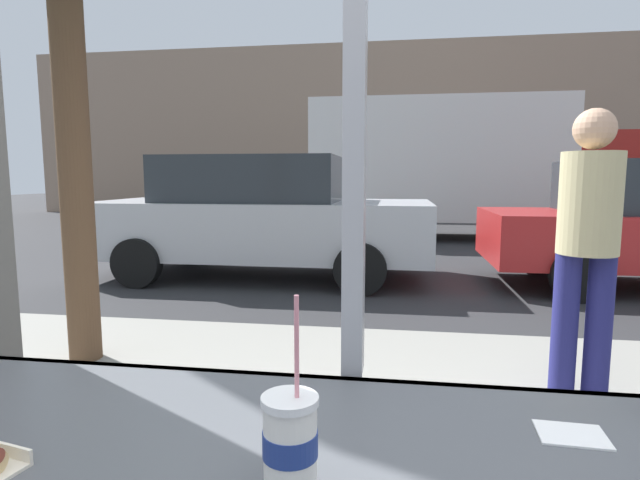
{
  "coord_description": "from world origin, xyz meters",
  "views": [
    {
      "loc": [
        0.1,
        -1.1,
        1.42
      ],
      "look_at": [
        -0.53,
        3.04,
        0.89
      ],
      "focal_mm": 28.25,
      "sensor_mm": 36.0,
      "label": 1
    }
  ],
  "objects": [
    {
      "name": "ground_plane",
      "position": [
        0.0,
        8.0,
        0.0
      ],
      "size": [
        60.0,
        60.0,
        0.0
      ],
      "primitive_type": "plane",
      "color": "#2D2D30"
    },
    {
      "name": "sidewalk_strip",
      "position": [
        0.0,
        1.6,
        0.08
      ],
      "size": [
        16.0,
        2.8,
        0.15
      ],
      "primitive_type": "cube",
      "color": "gray",
      "rests_on": "ground"
    },
    {
      "name": "window_wall",
      "position": [
        0.0,
        0.08,
        1.78
      ],
      "size": [
        2.76,
        0.2,
        2.9
      ],
      "color": "#56544F",
      "rests_on": "ground"
    },
    {
      "name": "building_facade_far",
      "position": [
        0.0,
        18.08,
        3.09
      ],
      "size": [
        28.0,
        1.2,
        6.18
      ],
      "primitive_type": "cube",
      "color": "gray",
      "rests_on": "ground"
    },
    {
      "name": "soda_cup_right",
      "position": [
        -0.05,
        -0.41,
        1.02
      ],
      "size": [
        0.09,
        0.09,
        0.31
      ],
      "color": "white",
      "rests_on": "window_counter"
    },
    {
      "name": "napkin_wrapper",
      "position": [
        0.42,
        -0.17,
        0.95
      ],
      "size": [
        0.12,
        0.1,
        0.0
      ],
      "primitive_type": "cube",
      "rotation": [
        0.0,
        0.0,
        -0.05
      ],
      "color": "white",
      "rests_on": "window_counter"
    },
    {
      "name": "parked_car_silver",
      "position": [
        -1.79,
        5.77,
        0.87
      ],
      "size": [
        4.63,
        2.06,
        1.7
      ],
      "color": "#BCBCC1",
      "rests_on": "ground"
    },
    {
      "name": "box_truck",
      "position": [
        1.65,
        10.86,
        1.68
      ],
      "size": [
        7.3,
        2.44,
        3.11
      ],
      "color": "silver",
      "rests_on": "ground"
    },
    {
      "name": "pedestrian",
      "position": [
        1.15,
        1.84,
        1.09
      ],
      "size": [
        0.32,
        0.32,
        1.63
      ],
      "color": "navy",
      "rests_on": "sidewalk_strip"
    }
  ]
}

